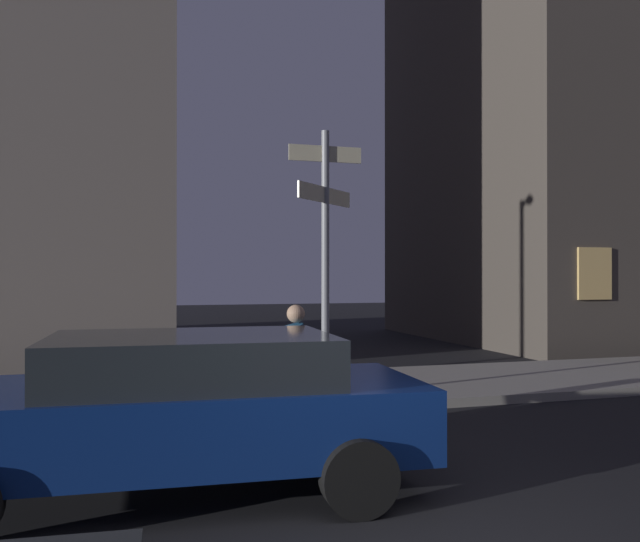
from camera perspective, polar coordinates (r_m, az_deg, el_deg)
The scene contains 4 objects.
sidewalk_kerb at distance 10.90m, azimuth -6.11°, elevation -10.37°, with size 40.00×3.37×0.14m, color gray.
signpost at distance 10.06m, azimuth 0.46°, elevation 2.55°, with size 1.18×1.18×4.01m.
car_far_trailing at distance 6.23m, azimuth -12.35°, elevation -11.28°, with size 4.71×2.27×1.43m.
cyclist at distance 8.13m, azimuth -2.41°, elevation -8.99°, with size 1.81×0.37×1.61m.
Camera 1 is at (-1.99, -3.78, 1.97)m, focal length 37.40 mm.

